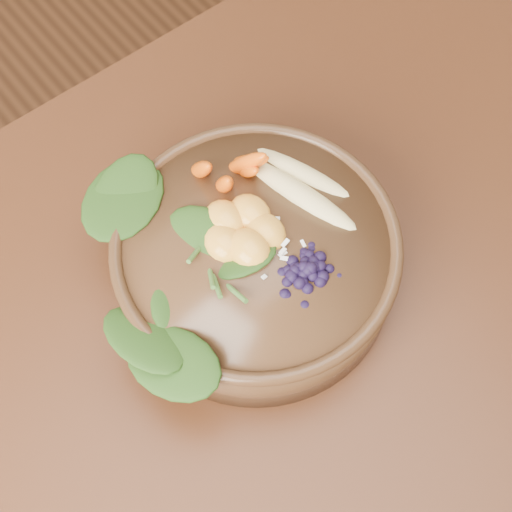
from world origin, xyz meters
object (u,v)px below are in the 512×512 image
mandarin_cluster (242,224)px  dining_table (375,284)px  blueberry_pile (309,264)px  kale_heap (178,232)px  carrot_cluster (224,145)px  banana_halves (302,175)px  stoneware_bowl (256,260)px

mandarin_cluster → dining_table: bearing=-32.6°
dining_table → blueberry_pile: (-0.12, 0.01, 0.20)m
kale_heap → carrot_cluster: size_ratio=2.38×
banana_halves → mandarin_cluster: size_ratio=1.84×
kale_heap → mandarin_cluster: (0.06, -0.03, -0.01)m
mandarin_cluster → carrot_cluster: bearing=65.1°
stoneware_bowl → kale_heap: (-0.06, 0.05, 0.07)m
kale_heap → carrot_cluster: carrot_cluster is taller
carrot_cluster → blueberry_pile: 0.16m
mandarin_cluster → blueberry_pile: size_ratio=0.69×
carrot_cluster → banana_halves: 0.09m
stoneware_bowl → carrot_cluster: bearing=71.3°
mandarin_cluster → kale_heap: bearing=153.2°
stoneware_bowl → banana_halves: 0.11m
dining_table → stoneware_bowl: bearing=152.7°
stoneware_bowl → banana_halves: banana_halves is taller
dining_table → carrot_cluster: (-0.11, 0.17, 0.22)m
dining_table → stoneware_bowl: stoneware_bowl is taller
dining_table → blueberry_pile: 0.23m
stoneware_bowl → mandarin_cluster: mandarin_cluster is taller
dining_table → blueberry_pile: blueberry_pile is taller
carrot_cluster → blueberry_pile: carrot_cluster is taller
carrot_cluster → banana_halves: bearing=-66.9°
carrot_cluster → mandarin_cluster: (-0.04, -0.08, -0.03)m
banana_halves → stoneware_bowl: bearing=-177.3°
stoneware_bowl → carrot_cluster: 0.13m
dining_table → carrot_cluster: 0.30m
dining_table → banana_halves: banana_halves is taller
kale_heap → banana_halves: (0.15, -0.02, -0.01)m
banana_halves → mandarin_cluster: mandarin_cluster is taller
stoneware_bowl → banana_halves: size_ratio=1.71×
banana_halves → blueberry_pile: size_ratio=1.26×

